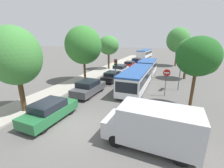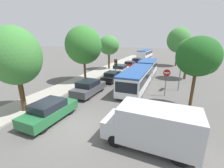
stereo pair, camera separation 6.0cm
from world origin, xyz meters
TOP-DOWN VIEW (x-y plane):
  - ground_plane at (0.00, 0.00)m, footprint 200.00×200.00m
  - kerb_strip_left at (-6.01, 20.87)m, footprint 3.20×51.73m
  - articulated_bus at (2.20, 12.92)m, footprint 2.57×15.93m
  - city_bus_rear at (-1.94, 41.73)m, footprint 3.24×11.85m
  - queued_car_green at (-2.13, 0.01)m, footprint 1.97×4.33m
  - queued_car_graphite at (-2.16, 5.75)m, footprint 2.03×4.48m
  - queued_car_black at (-1.77, 11.54)m, footprint 1.80×3.96m
  - queued_car_silver at (-2.15, 16.54)m, footprint 2.04×4.49m
  - queued_car_red at (-1.99, 22.34)m, footprint 1.84×4.05m
  - queued_car_navy at (-1.84, 28.18)m, footprint 1.85×4.08m
  - white_van at (5.11, -0.16)m, footprint 5.08×2.17m
  - traffic_light at (-0.41, 9.30)m, footprint 0.38×0.40m
  - no_entry_sign at (5.44, 8.15)m, footprint 0.70×0.08m
  - direction_sign_post at (6.83, 10.63)m, footprint 0.35×1.38m
  - tree_left_near at (-5.06, 0.33)m, footprint 3.76×3.76m
  - tree_left_mid at (-5.21, 10.13)m, footprint 4.79×4.79m
  - tree_left_far at (-5.53, 19.53)m, footprint 3.88×3.88m
  - tree_right_near at (7.68, 5.92)m, footprint 3.28×3.28m
  - tree_right_mid at (7.88, 16.65)m, footprint 3.28×3.28m
  - tree_right_far at (6.90, 28.56)m, footprint 4.77×4.77m

SIDE VIEW (x-z plane):
  - ground_plane at x=0.00m, z-range 0.00..0.00m
  - kerb_strip_left at x=-6.01m, z-range 0.00..0.14m
  - queued_car_black at x=-1.77m, z-range 0.01..1.37m
  - queued_car_red at x=-1.99m, z-range 0.01..1.40m
  - queued_car_navy at x=-1.84m, z-range 0.01..1.41m
  - queued_car_green at x=-2.13m, z-range 0.01..1.49m
  - queued_car_graphite at x=-2.16m, z-range 0.01..1.54m
  - queued_car_silver at x=-2.15m, z-range 0.01..1.55m
  - white_van at x=5.11m, z-range 0.09..2.40m
  - articulated_bus at x=2.20m, z-range 0.18..2.54m
  - city_bus_rear at x=-1.94m, z-range 0.20..2.72m
  - no_entry_sign at x=5.44m, z-range 0.47..3.29m
  - traffic_light at x=-0.41m, z-range 0.80..4.20m
  - direction_sign_post at x=6.83m, z-range 0.75..4.35m
  - tree_right_mid at x=7.88m, z-range 0.95..6.76m
  - tree_right_near at x=7.68m, z-range 1.32..7.27m
  - tree_left_near at x=-5.06m, z-range 1.15..7.81m
  - tree_left_far at x=-5.53m, z-range 1.31..7.69m
  - tree_left_mid at x=-5.21m, z-range 1.22..8.61m
  - tree_right_far at x=6.90m, z-range 1.46..9.59m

